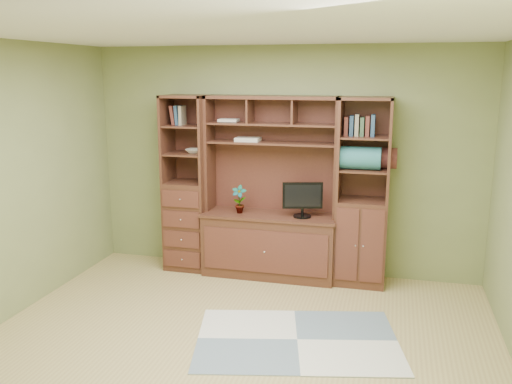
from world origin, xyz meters
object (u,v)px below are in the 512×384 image
(right_tower, at_px, (363,193))
(monitor, at_px, (303,193))
(left_tower, at_px, (188,184))
(center_hutch, at_px, (270,189))

(right_tower, xyz_separation_m, monitor, (-0.65, -0.07, -0.02))
(right_tower, bearing_deg, left_tower, 180.00)
(center_hutch, distance_m, left_tower, 1.00)
(left_tower, bearing_deg, right_tower, 0.00)
(center_hutch, xyz_separation_m, left_tower, (-1.00, 0.04, 0.00))
(right_tower, distance_m, monitor, 0.65)
(left_tower, distance_m, monitor, 1.38)
(left_tower, xyz_separation_m, right_tower, (2.02, 0.00, 0.00))
(center_hutch, xyz_separation_m, right_tower, (1.02, 0.04, 0.00))
(right_tower, bearing_deg, monitor, -173.38)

